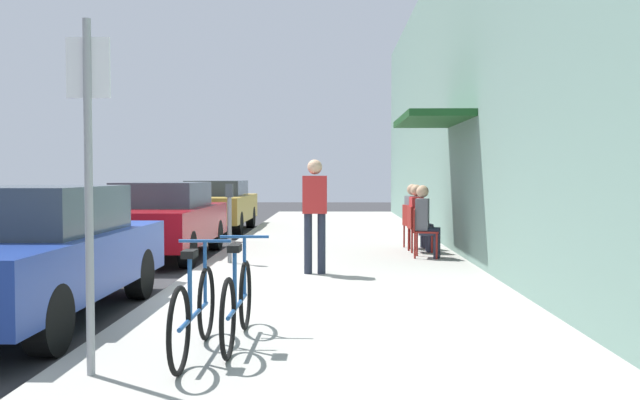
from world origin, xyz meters
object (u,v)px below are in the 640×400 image
at_px(parked_car_2, 217,205).
at_px(pedestrian_standing, 315,207).
at_px(parked_car_1, 162,219).
at_px(seated_patron_2, 415,214).
at_px(parking_meter, 230,217).
at_px(seated_patron_0, 426,219).
at_px(parked_car_0, 31,252).
at_px(street_sign, 89,168).
at_px(cafe_chair_2, 412,223).
at_px(cafe_chair_0, 422,229).
at_px(bicycle_0, 194,312).
at_px(seated_patron_1, 419,216).
at_px(cafe_chair_1, 416,226).
at_px(bicycle_1, 237,302).

relative_size(parked_car_2, pedestrian_standing, 2.59).
distance_m(parked_car_1, seated_patron_2, 4.98).
relative_size(parking_meter, seated_patron_0, 1.02).
height_order(parked_car_0, pedestrian_standing, pedestrian_standing).
height_order(street_sign, pedestrian_standing, street_sign).
relative_size(parked_car_1, pedestrian_standing, 2.59).
bearing_deg(cafe_chair_2, cafe_chair_0, -89.98).
xyz_separation_m(street_sign, cafe_chair_2, (3.37, 8.55, -1.02)).
bearing_deg(bicycle_0, cafe_chair_0, 67.35).
xyz_separation_m(parked_car_0, cafe_chair_0, (4.87, 4.73, -0.13)).
relative_size(parked_car_0, seated_patron_0, 3.41).
bearing_deg(seated_patron_0, seated_patron_1, 90.03).
bearing_deg(cafe_chair_1, bicycle_0, -110.21).
height_order(parked_car_2, cafe_chair_1, parked_car_2).
height_order(cafe_chair_0, pedestrian_standing, pedestrian_standing).
bearing_deg(seated_patron_2, street_sign, -111.82).
bearing_deg(cafe_chair_2, parking_meter, -145.37).
relative_size(street_sign, pedestrian_standing, 1.53).
relative_size(parking_meter, seated_patron_1, 1.02).
relative_size(parked_car_1, cafe_chair_1, 5.06).
bearing_deg(pedestrian_standing, cafe_chair_0, 46.90).
height_order(cafe_chair_1, seated_patron_1, seated_patron_1).
height_order(parked_car_0, seated_patron_1, parked_car_0).
relative_size(cafe_chair_0, cafe_chair_2, 1.00).
relative_size(seated_patron_1, seated_patron_2, 1.00).
distance_m(seated_patron_0, pedestrian_standing, 2.77).
relative_size(bicycle_1, seated_patron_1, 1.33).
relative_size(street_sign, cafe_chair_1, 2.99).
height_order(cafe_chair_0, seated_patron_1, seated_patron_1).
height_order(parked_car_2, seated_patron_0, parked_car_2).
height_order(parked_car_0, cafe_chair_0, parked_car_0).
xyz_separation_m(parked_car_1, cafe_chair_0, (4.87, -0.82, -0.13)).
relative_size(street_sign, seated_patron_2, 2.02).
distance_m(cafe_chair_1, seated_patron_1, 0.20).
distance_m(parking_meter, pedestrian_standing, 1.90).
distance_m(parking_meter, seated_patron_2, 4.09).
relative_size(parking_meter, cafe_chair_1, 1.52).
bearing_deg(parked_car_1, bicycle_1, -70.53).
distance_m(parked_car_2, cafe_chair_0, 8.39).
distance_m(parked_car_1, parking_meter, 2.24).
xyz_separation_m(parking_meter, bicycle_1, (0.90, -5.31, -0.41)).
bearing_deg(pedestrian_standing, seated_patron_0, 45.81).
xyz_separation_m(bicycle_0, seated_patron_1, (2.77, 7.38, 0.34)).
bearing_deg(cafe_chair_2, seated_patron_0, -87.76).
height_order(bicycle_0, seated_patron_1, seated_patron_1).
height_order(cafe_chair_0, cafe_chair_2, same).
xyz_separation_m(parking_meter, street_sign, (-0.05, -6.26, 0.75)).
distance_m(bicycle_1, cafe_chair_2, 7.98).
bearing_deg(parked_car_1, seated_patron_1, 0.57).
bearing_deg(parked_car_1, seated_patron_0, -9.57).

